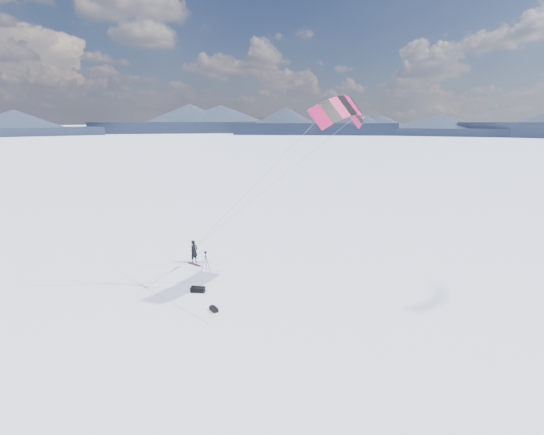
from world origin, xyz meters
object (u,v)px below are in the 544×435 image
Objects in this scene: snowboard at (194,264)px; gear_bag_b at (214,309)px; gear_bag_a at (198,289)px; snowkiter at (195,262)px; tripod at (206,259)px.

gear_bag_b is (6.60, -4.85, 0.11)m from snowboard.
gear_bag_b is at bearing -54.93° from gear_bag_a.
gear_bag_b is at bearing -124.28° from snowkiter.
tripod is 2.27× the size of gear_bag_b.
gear_bag_a is (3.90, -3.48, 0.16)m from snowboard.
snowkiter is 1.33× the size of snowboard.
tripod is at bearing 97.12° from gear_bag_a.
snowkiter reaches higher than gear_bag_a.
snowkiter is 2.55m from tripod.
snowkiter is at bearing 147.61° from tripod.
tripod is 1.57× the size of gear_bag_a.
tripod is at bearing -14.19° from snowboard.
tripod reaches higher than gear_bag_a.
gear_bag_b reaches higher than snowboard.
tripod reaches higher than snowkiter.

